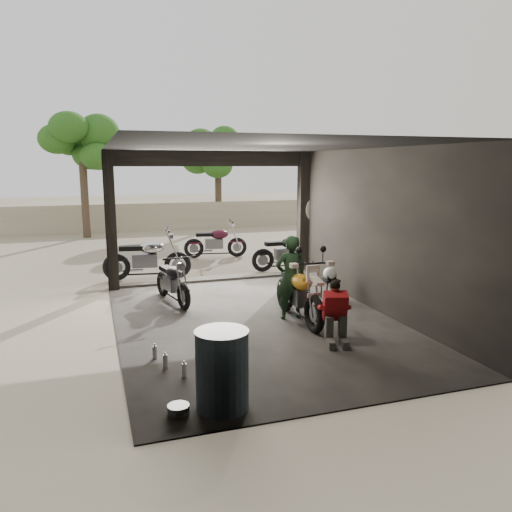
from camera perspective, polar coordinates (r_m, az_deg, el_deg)
ground at (r=9.29m, az=0.05°, el=-7.67°), size 80.00×80.00×0.00m
garage at (r=9.49m, az=-0.99°, el=0.67°), size 7.00×7.13×3.20m
boundary_wall at (r=22.67m, az=-11.19°, el=4.46°), size 18.00×0.30×1.20m
tree_left at (r=20.91m, az=-19.38°, el=12.88°), size 2.20×2.20×5.60m
tree_right at (r=23.08m, az=-4.39°, el=12.09°), size 2.20×2.20×5.00m
main_bike at (r=9.27m, az=4.91°, el=-3.78°), size 0.77×1.86×1.24m
left_bike at (r=10.62m, az=-9.54°, el=-2.52°), size 0.95×1.67×1.06m
outside_bike_a at (r=12.88m, az=-12.36°, el=0.18°), size 2.00×1.04×1.29m
outside_bike_b at (r=15.64m, az=-4.65°, el=1.92°), size 1.80×0.95×1.16m
outside_bike_c at (r=13.75m, az=3.55°, el=0.85°), size 1.79×0.76×1.20m
rider at (r=9.33m, az=3.92°, el=-2.51°), size 0.59×0.39×1.60m
mechanic at (r=8.19m, az=9.14°, el=-6.65°), size 0.68×0.81×1.00m
stool at (r=10.82m, az=8.48°, el=-3.02°), size 0.33×0.33×0.46m
helmet at (r=10.74m, az=8.44°, el=-1.99°), size 0.38×0.38×0.27m
oil_drum at (r=6.05m, az=-3.89°, el=-12.98°), size 0.73×0.73×0.97m
sign_post at (r=12.97m, az=7.09°, el=3.71°), size 0.70×0.08×2.09m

